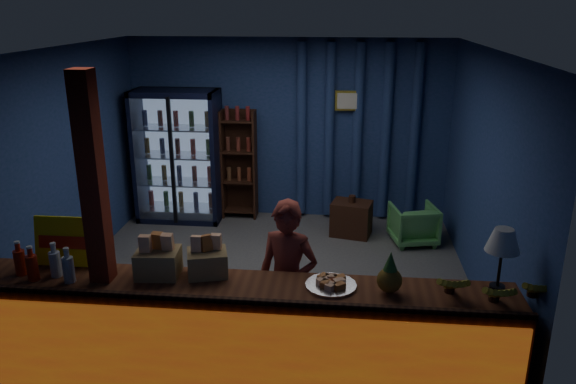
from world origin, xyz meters
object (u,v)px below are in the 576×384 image
shopkeeper (287,283)px  pastry_tray (331,284)px  table_lamp (503,243)px  green_chair (413,224)px

shopkeeper → pastry_tray: shopkeeper is taller
shopkeeper → pastry_tray: 0.60m
shopkeeper → pastry_tray: size_ratio=3.70×
pastry_tray → table_lamp: bearing=3.5°
green_chair → table_lamp: table_lamp is taller
green_chair → pastry_tray: (-1.01, -3.13, 0.71)m
table_lamp → green_chair: bearing=94.8°
shopkeeper → pastry_tray: bearing=-32.3°
green_chair → table_lamp: 3.25m
green_chair → table_lamp: bearing=82.4°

